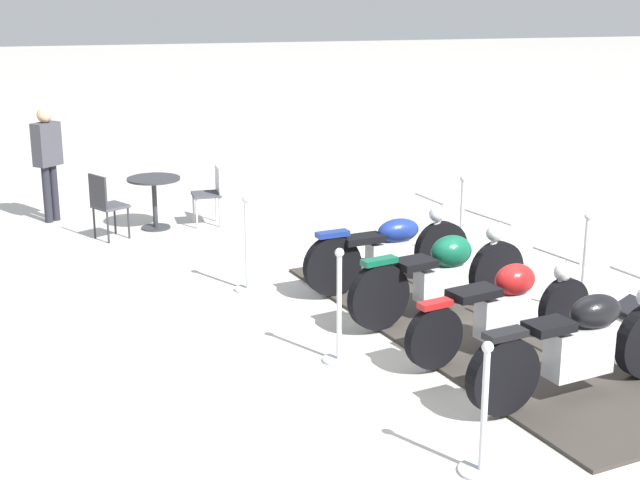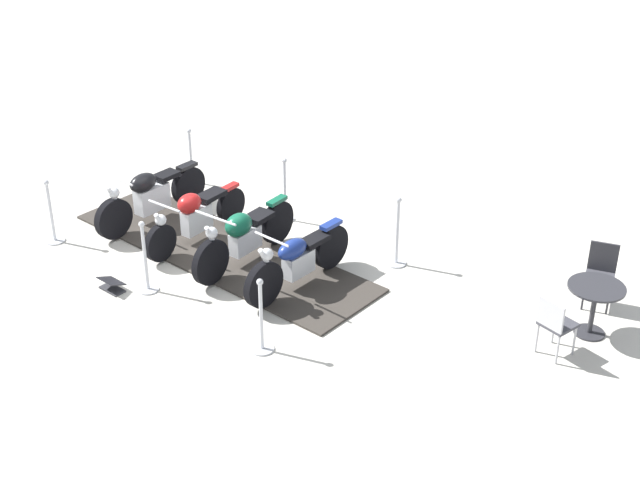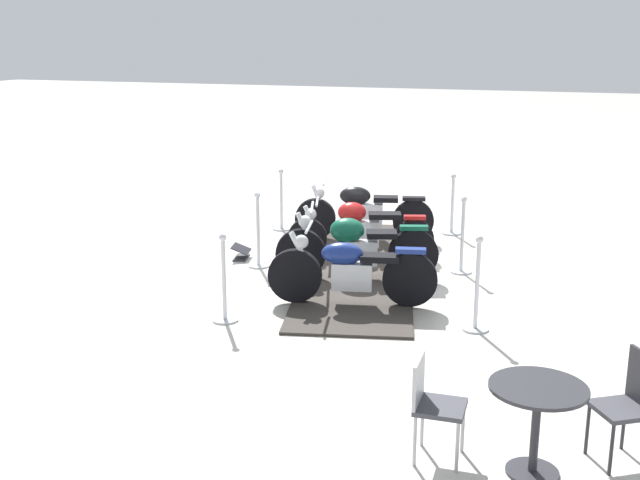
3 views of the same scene
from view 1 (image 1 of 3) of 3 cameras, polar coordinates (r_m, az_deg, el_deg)
The scene contains 16 objects.
ground_plane at distance 9.91m, azimuth 8.94°, elevation -5.71°, with size 80.00×80.00×0.00m, color beige.
display_platform at distance 9.90m, azimuth 8.94°, elevation -5.61°, with size 5.49×1.56×0.04m, color #38332D.
motorcycle_black at distance 8.56m, azimuth 15.60°, elevation -6.09°, with size 0.89×2.28×1.00m.
motorcycle_maroon at distance 9.35m, azimuth 11.17°, elevation -3.95°, with size 0.93×2.18×0.90m.
motorcycle_forest at distance 10.18m, azimuth 7.47°, elevation -1.95°, with size 0.99×2.21×1.04m.
motorcycle_navy at distance 11.06m, azimuth 4.29°, elevation -0.55°, with size 0.75×2.14×1.02m.
stanchion_right_rear at distance 12.43m, azimuth 8.55°, elevation 0.59°, with size 0.32×0.32×1.10m.
stanchion_left_front at distance 7.25m, azimuth 9.85°, elevation -11.48°, with size 0.35×0.35×1.06m.
stanchion_left_mid at distance 9.03m, azimuth 1.16°, elevation -5.09°, with size 0.32×0.32×1.14m.
stanchion_right_mid at distance 10.68m, azimuth 15.67°, elevation -2.32°, with size 0.32×0.32×1.14m.
stanchion_left_rear at distance 11.04m, azimuth -4.43°, elevation -1.15°, with size 0.32×0.32×1.15m.
info_placard at distance 10.74m, azimuth 18.37°, elevation -4.19°, with size 0.44×0.35×0.21m.
cafe_table at distance 13.81m, azimuth -10.02°, elevation 2.98°, with size 0.77×0.77×0.75m.
cafe_chair_near_table at distance 13.37m, azimuth -12.86°, elevation 2.24°, with size 0.55×0.55×0.93m.
cafe_chair_across_table at distance 13.91m, azimuth -6.65°, elevation 2.97°, with size 0.42×0.42×0.87m.
bystander_person at distance 14.48m, azimuth -16.18°, elevation 5.01°, with size 0.44×0.44×1.71m.
Camera 1 is at (8.54, -3.44, 3.65)m, focal length 52.83 mm.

